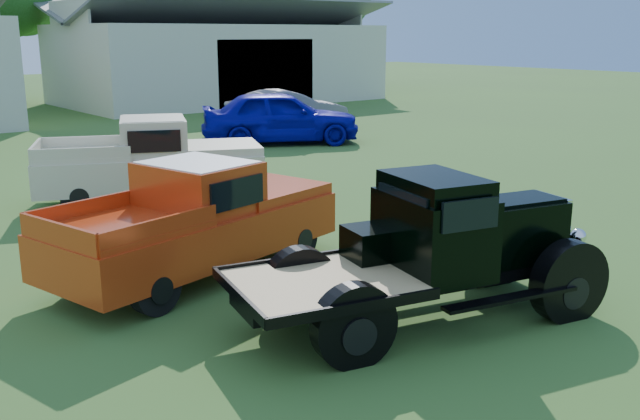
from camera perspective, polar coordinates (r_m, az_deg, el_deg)
ground at (r=9.87m, az=3.49°, el=-7.43°), size 120.00×120.00×0.00m
shed_right at (r=39.37m, az=-8.05°, el=12.40°), size 16.80×9.20×5.20m
tree_c at (r=41.34m, az=-23.77°, el=14.10°), size 5.40×5.40×9.00m
tree_d at (r=47.44m, az=-8.36°, el=15.54°), size 6.00×6.00×10.00m
tree_e at (r=50.42m, az=1.00°, el=15.29°), size 5.70×5.70×9.50m
vintage_flatbed at (r=9.09m, az=8.50°, el=-3.15°), size 5.07×2.95×1.89m
red_pickup at (r=10.87m, az=-9.96°, el=-0.71°), size 5.13×2.92×1.76m
white_pickup at (r=15.87m, az=-13.42°, el=3.82°), size 5.25×3.76×1.80m
misc_car_blue at (r=23.91m, az=-3.20°, el=7.45°), size 5.56×4.37×1.77m
misc_car_grey at (r=27.32m, az=-2.62°, el=7.99°), size 4.83×2.86×1.50m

